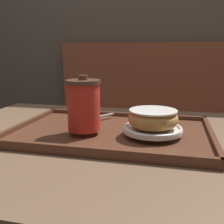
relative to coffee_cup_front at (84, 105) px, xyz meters
name	(u,v)px	position (x,y,z in m)	size (l,w,h in m)	color
wall_behind	(148,10)	(0.05, 1.12, 0.39)	(8.00, 0.05, 2.40)	brown
booth_bench	(150,157)	(0.10, 0.89, -0.49)	(1.19, 0.44, 1.00)	brown
cafe_table	(104,190)	(0.05, 0.02, -0.25)	(1.00, 0.76, 0.72)	brown
serving_tray	(112,132)	(0.06, 0.05, -0.08)	(0.53, 0.35, 0.02)	#512D1E
coffee_cup_front	(84,105)	(0.00, 0.00, 0.00)	(0.09, 0.09, 0.14)	red
plate_with_chocolate_donut	(152,129)	(0.18, 0.02, -0.06)	(0.15, 0.15, 0.01)	white
donut_chocolate_glazed	(153,118)	(0.18, 0.02, -0.03)	(0.13, 0.13, 0.04)	tan
spoon	(87,118)	(-0.03, 0.10, -0.06)	(0.09, 0.12, 0.01)	silver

